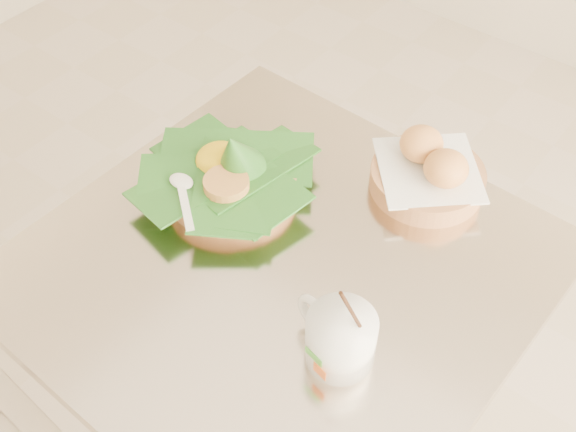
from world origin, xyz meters
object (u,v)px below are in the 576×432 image
Objects in this scene: rice_basket at (230,173)px; coffee_mug at (339,337)px; cafe_table at (282,344)px; bread_basket at (429,172)px.

coffee_mug is at bearing -25.15° from rice_basket.
rice_basket is 1.69× the size of coffee_mug.
coffee_mug is at bearing -26.19° from cafe_table.
bread_basket is 1.38× the size of coffee_mug.
cafe_table is 2.76× the size of rice_basket.
cafe_table is 0.38m from bread_basket.
rice_basket reaches higher than cafe_table.
cafe_table is 0.32m from coffee_mug.
coffee_mug is at bearing -79.09° from bread_basket.
cafe_table is 3.38× the size of bread_basket.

